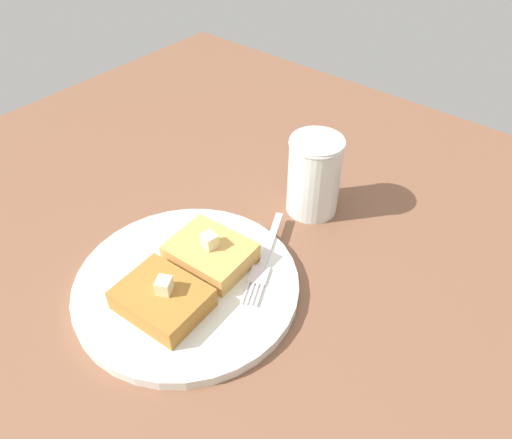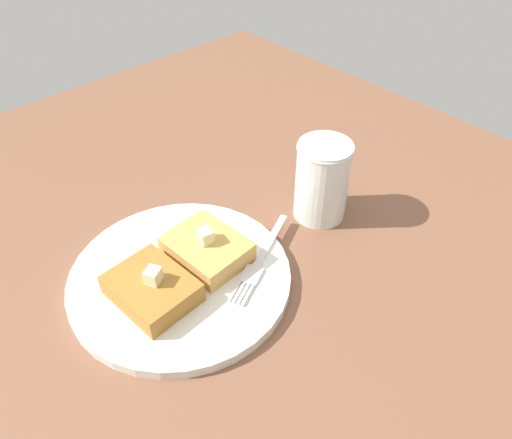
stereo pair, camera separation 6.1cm
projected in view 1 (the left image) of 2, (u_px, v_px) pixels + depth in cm
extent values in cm
cube|color=brown|center=(212.00, 275.00, 62.23)|extent=(109.84, 109.84, 2.49)
cylinder|color=silver|center=(190.00, 287.00, 58.30)|extent=(26.30, 26.30, 1.33)
torus|color=#383332|center=(189.00, 286.00, 58.13)|extent=(26.30, 26.30, 0.80)
cube|color=tan|center=(212.00, 254.00, 59.55)|extent=(8.07, 9.89, 2.63)
cube|color=#A86D2C|center=(162.00, 299.00, 54.43)|extent=(8.07, 9.89, 2.63)
cube|color=beige|center=(211.00, 242.00, 58.01)|extent=(1.84, 1.97, 1.72)
cube|color=#F2E7B3|center=(164.00, 286.00, 53.01)|extent=(2.24, 2.16, 1.72)
cube|color=silver|center=(271.00, 239.00, 63.21)|extent=(9.44, 5.04, 0.36)
cube|color=silver|center=(259.00, 275.00, 58.56)|extent=(3.47, 3.18, 0.36)
cube|color=silver|center=(259.00, 296.00, 56.22)|extent=(3.04, 1.64, 0.36)
cube|color=silver|center=(255.00, 295.00, 56.33)|extent=(3.04, 1.64, 0.36)
cube|color=silver|center=(250.00, 294.00, 56.43)|extent=(3.04, 1.64, 0.36)
cube|color=silver|center=(245.00, 293.00, 56.53)|extent=(3.04, 1.64, 0.36)
cylinder|color=#391B08|center=(314.00, 181.00, 67.10)|extent=(6.52, 6.52, 9.30)
cylinder|color=silver|center=(314.00, 176.00, 66.49)|extent=(7.09, 7.09, 11.14)
torus|color=silver|center=(317.00, 143.00, 63.11)|extent=(7.30, 7.30, 0.50)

